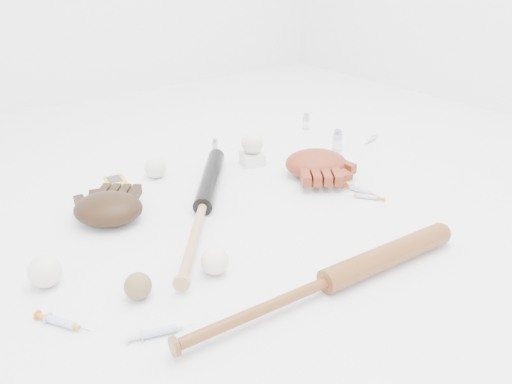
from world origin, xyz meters
TOP-DOWN VIEW (x-y plane):
  - bat_dark at (-0.19, 0.06)m, footprint 0.57×0.67m
  - bat_wood at (-0.16, -0.44)m, footprint 0.84×0.13m
  - glove_dark at (-0.44, 0.20)m, footprint 0.34×0.34m
  - glove_tan at (0.28, 0.06)m, footprint 0.36×0.36m
  - trading_card at (-0.31, 0.45)m, footprint 0.08×0.10m
  - pedestal at (0.16, 0.28)m, footprint 0.10×0.10m
  - baseball_on_pedestal at (0.16, 0.28)m, footprint 0.08×0.08m
  - baseball_left at (-0.68, -0.01)m, footprint 0.08×0.08m
  - baseball_upper at (-0.18, 0.40)m, footprint 0.08×0.08m
  - baseball_mid at (-0.33, -0.21)m, footprint 0.07×0.07m
  - baseball_aged at (-0.52, -0.19)m, footprint 0.06×0.06m
  - syringe_0 at (-0.70, -0.17)m, footprint 0.11×0.15m
  - syringe_1 at (0.29, -0.17)m, footprint 0.10×0.12m
  - syringe_2 at (0.38, 0.16)m, footprint 0.15×0.11m
  - syringe_3 at (0.30, -0.13)m, footprint 0.05×0.17m
  - syringe_4 at (0.70, 0.17)m, footprint 0.13×0.06m
  - syringe_5 at (-0.54, -0.33)m, footprint 0.16×0.08m
  - vial_0 at (0.11, 0.45)m, footprint 0.02×0.02m
  - vial_1 at (0.59, 0.45)m, footprint 0.03×0.03m
  - vial_2 at (0.16, 0.31)m, footprint 0.03×0.03m
  - vial_3 at (0.51, 0.18)m, footprint 0.04×0.04m

SIDE VIEW (x-z plane):
  - trading_card at x=-0.31m, z-range 0.00..0.01m
  - syringe_4 at x=0.70m, z-range 0.00..0.02m
  - syringe_1 at x=0.29m, z-range 0.00..0.02m
  - syringe_0 at x=-0.70m, z-range 0.00..0.02m
  - syringe_5 at x=-0.54m, z-range 0.00..0.02m
  - syringe_2 at x=0.38m, z-range 0.00..0.02m
  - syringe_3 at x=0.30m, z-range 0.00..0.02m
  - pedestal at x=0.16m, z-range 0.00..0.04m
  - bat_dark at x=-0.19m, z-range 0.00..0.06m
  - bat_wood at x=-0.16m, z-range 0.00..0.06m
  - vial_0 at x=0.11m, z-range 0.00..0.06m
  - baseball_aged at x=-0.52m, z-range 0.00..0.06m
  - baseball_mid at x=-0.33m, z-range 0.00..0.07m
  - vial_2 at x=0.16m, z-range 0.00..0.07m
  - vial_1 at x=0.59m, z-range 0.00..0.07m
  - baseball_upper at x=-0.18m, z-range 0.00..0.08m
  - baseball_left at x=-0.68m, z-range 0.00..0.08m
  - glove_dark at x=-0.44m, z-range 0.00..0.09m
  - vial_3 at x=0.51m, z-range 0.00..0.09m
  - glove_tan at x=0.28m, z-range 0.00..0.09m
  - baseball_on_pedestal at x=0.16m, z-range 0.04..0.13m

